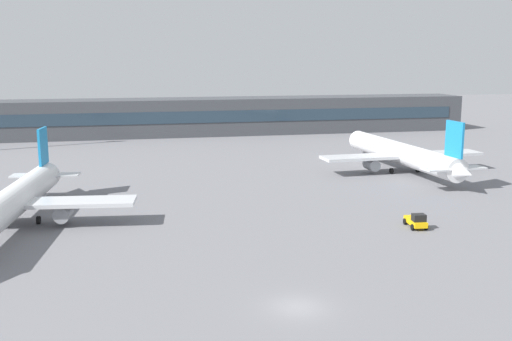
% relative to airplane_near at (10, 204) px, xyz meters
% --- Properties ---
extents(ground_plane, '(400.00, 400.00, 0.00)m').
position_rel_airplane_near_xyz_m(ground_plane, '(25.18, 13.08, -2.93)').
color(ground_plane, slate).
extents(terminal_building, '(148.47, 12.13, 9.00)m').
position_rel_airplane_near_xyz_m(terminal_building, '(25.18, 78.74, 1.57)').
color(terminal_building, '#3F4247').
rests_on(terminal_building, ground_plane).
extents(airplane_near, '(27.30, 38.92, 9.62)m').
position_rel_airplane_near_xyz_m(airplane_near, '(0.00, 0.00, 0.00)').
color(airplane_near, white).
rests_on(airplane_near, ground_plane).
extents(airplane_mid, '(28.24, 40.52, 10.01)m').
position_rel_airplane_near_xyz_m(airplane_mid, '(57.70, 23.18, 0.12)').
color(airplane_mid, silver).
rests_on(airplane_mid, ground_plane).
extents(baggage_tug_yellow, '(2.14, 3.74, 1.75)m').
position_rel_airplane_near_xyz_m(baggage_tug_yellow, '(44.30, -9.05, -2.14)').
color(baggage_tug_yellow, '#F2B20C').
rests_on(baggage_tug_yellow, ground_plane).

